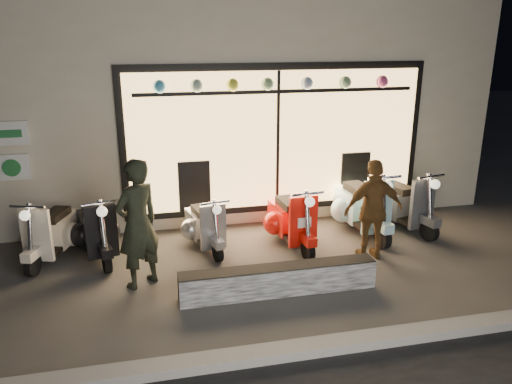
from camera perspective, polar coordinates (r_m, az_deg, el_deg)
ground at (r=7.41m, az=0.20°, el=-9.21°), size 40.00×40.00×0.00m
kerb at (r=5.73m, az=4.88°, el=-17.53°), size 40.00×0.25×0.12m
shop_building at (r=11.59m, az=-5.38°, el=11.46°), size 10.20×6.23×4.20m
graffiti_barrier at (r=6.79m, az=2.60°, el=-10.01°), size 2.67×0.28×0.40m
scooter_silver at (r=8.21m, az=-6.01°, el=-3.74°), size 0.57×1.28×0.91m
scooter_red at (r=8.31m, az=3.88°, el=-3.06°), size 0.55×1.45×1.03m
scooter_black at (r=8.26m, az=-17.83°, el=-4.06°), size 0.69×1.44×1.03m
scooter_cream at (r=8.44m, az=-21.96°, el=-4.12°), size 0.75×1.40×1.01m
scooter_blue at (r=8.97m, az=11.73°, el=-1.49°), size 0.58×1.61×1.15m
scooter_grey at (r=9.35m, az=16.00°, el=-1.19°), size 0.71×1.52×1.08m
man at (r=6.90m, az=-13.38°, el=-3.59°), size 0.79×0.74×1.81m
woman at (r=7.78m, az=13.28°, el=-2.04°), size 0.93×0.41×1.58m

